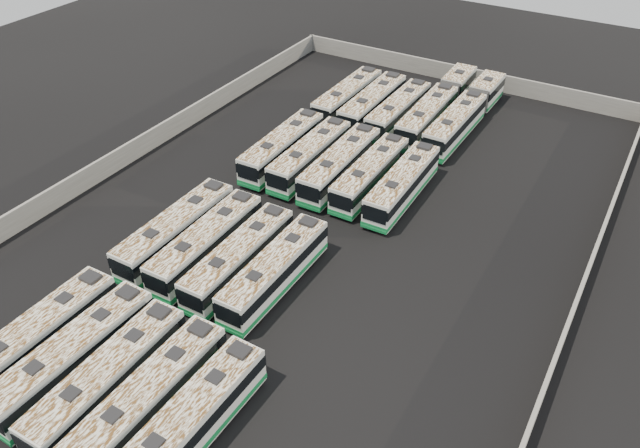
% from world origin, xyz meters
% --- Properties ---
extents(ground, '(140.00, 140.00, 0.00)m').
position_xyz_m(ground, '(0.00, 0.00, 0.00)').
color(ground, black).
rests_on(ground, ground).
extents(perimeter_wall, '(45.20, 73.20, 2.20)m').
position_xyz_m(perimeter_wall, '(0.00, 0.00, 1.10)').
color(perimeter_wall, '#65635E').
rests_on(perimeter_wall, ground).
extents(bus_front_far_left, '(2.64, 12.32, 3.47)m').
position_xyz_m(bus_front_far_left, '(-8.60, -22.65, 1.77)').
color(bus_front_far_left, silver).
rests_on(bus_front_far_left, ground).
extents(bus_front_left, '(2.90, 12.47, 3.50)m').
position_xyz_m(bus_front_left, '(-5.20, -22.55, 1.79)').
color(bus_front_left, silver).
rests_on(bus_front_left, ground).
extents(bus_front_center, '(2.83, 12.36, 3.47)m').
position_xyz_m(bus_front_center, '(-1.81, -22.77, 1.77)').
color(bus_front_center, silver).
rests_on(bus_front_center, ground).
extents(bus_front_right, '(2.64, 12.33, 3.47)m').
position_xyz_m(bus_front_right, '(1.50, -22.62, 1.78)').
color(bus_front_right, silver).
rests_on(bus_front_right, ground).
extents(bus_front_far_right, '(2.75, 12.26, 3.45)m').
position_xyz_m(bus_front_far_right, '(4.80, -22.76, 1.76)').
color(bus_front_far_right, silver).
rests_on(bus_front_far_right, ground).
extents(bus_midfront_far_left, '(2.70, 12.61, 3.55)m').
position_xyz_m(bus_midfront_far_left, '(-8.48, -8.63, 1.82)').
color(bus_midfront_far_left, silver).
rests_on(bus_midfront_far_left, ground).
extents(bus_midfront_left, '(2.84, 12.43, 3.49)m').
position_xyz_m(bus_midfront_left, '(-5.27, -8.63, 1.78)').
color(bus_midfront_left, silver).
rests_on(bus_midfront_left, ground).
extents(bus_midfront_center, '(2.66, 12.16, 3.42)m').
position_xyz_m(bus_midfront_center, '(-1.85, -8.80, 1.75)').
color(bus_midfront_center, silver).
rests_on(bus_midfront_center, ground).
extents(bus_midfront_right, '(2.57, 12.06, 3.40)m').
position_xyz_m(bus_midfront_right, '(1.43, -8.62, 1.74)').
color(bus_midfront_right, silver).
rests_on(bus_midfront_right, ground).
extents(bus_midback_far_left, '(2.91, 12.58, 3.53)m').
position_xyz_m(bus_midback_far_left, '(-8.61, 7.73, 1.81)').
color(bus_midback_far_left, silver).
rests_on(bus_midback_far_left, ground).
extents(bus_midback_left, '(2.71, 12.36, 3.48)m').
position_xyz_m(bus_midback_left, '(-5.28, 7.74, 1.78)').
color(bus_midback_left, silver).
rests_on(bus_midback_left, ground).
extents(bus_midback_center, '(2.91, 12.65, 3.55)m').
position_xyz_m(bus_midback_center, '(-1.85, 7.70, 1.82)').
color(bus_midback_center, silver).
rests_on(bus_midback_center, ground).
extents(bus_midback_right, '(2.61, 12.09, 3.40)m').
position_xyz_m(bus_midback_right, '(1.40, 7.76, 1.74)').
color(bus_midback_right, silver).
rests_on(bus_midback_right, ground).
extents(bus_midback_far_right, '(2.78, 12.24, 3.44)m').
position_xyz_m(bus_midback_far_right, '(4.83, 7.62, 1.76)').
color(bus_midback_far_right, silver).
rests_on(bus_midback_far_right, ground).
extents(bus_back_far_left, '(2.72, 12.54, 3.53)m').
position_xyz_m(bus_back_far_left, '(-8.53, 21.51, 1.80)').
color(bus_back_far_left, silver).
rests_on(bus_back_far_left, ground).
extents(bus_back_left, '(2.79, 12.69, 3.57)m').
position_xyz_m(bus_back_left, '(-5.19, 21.39, 1.83)').
color(bus_back_left, silver).
rests_on(bus_back_left, ground).
extents(bus_back_center, '(2.72, 12.27, 3.45)m').
position_xyz_m(bus_back_center, '(-1.93, 21.38, 1.76)').
color(bus_back_center, silver).
rests_on(bus_back_center, ground).
extents(bus_back_right, '(2.97, 19.41, 3.51)m').
position_xyz_m(bus_back_right, '(1.38, 24.97, 1.79)').
color(bus_back_right, silver).
rests_on(bus_back_right, ground).
extents(bus_back_far_right, '(2.87, 19.33, 3.50)m').
position_xyz_m(bus_back_far_right, '(4.83, 24.72, 1.79)').
color(bus_back_far_right, silver).
rests_on(bus_back_far_right, ground).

